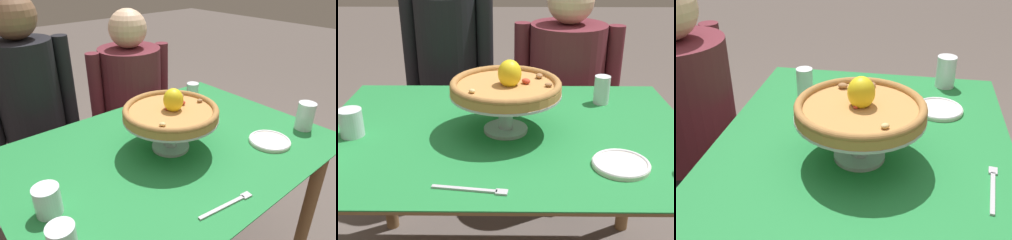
% 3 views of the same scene
% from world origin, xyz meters
% --- Properties ---
extents(dining_table, '(1.30, 0.92, 0.71)m').
position_xyz_m(dining_table, '(0.00, 0.00, 0.62)').
color(dining_table, olive).
rests_on(dining_table, ground).
extents(pizza_stand, '(0.37, 0.37, 0.14)m').
position_xyz_m(pizza_stand, '(0.00, -0.00, 0.82)').
color(pizza_stand, '#B7B7C1').
rests_on(pizza_stand, dining_table).
extents(pizza, '(0.37, 0.37, 0.11)m').
position_xyz_m(pizza, '(0.00, -0.00, 0.88)').
color(pizza, '#BC8447').
rests_on(pizza, pizza_stand).
extents(water_glass_side_left, '(0.08, 0.08, 0.09)m').
position_xyz_m(water_glass_side_left, '(-0.52, -0.04, 0.76)').
color(water_glass_side_left, silver).
rests_on(water_glass_side_left, dining_table).
extents(water_glass_back_right, '(0.06, 0.06, 0.11)m').
position_xyz_m(water_glass_back_right, '(0.38, 0.26, 0.76)').
color(water_glass_back_right, white).
rests_on(water_glass_back_right, dining_table).
extents(water_glass_front_right, '(0.08, 0.08, 0.13)m').
position_xyz_m(water_glass_front_right, '(0.56, -0.27, 0.77)').
color(water_glass_front_right, white).
rests_on(water_glass_front_right, dining_table).
extents(side_plate, '(0.17, 0.17, 0.02)m').
position_xyz_m(side_plate, '(0.34, -0.24, 0.72)').
color(side_plate, silver).
rests_on(side_plate, dining_table).
extents(dinner_fork, '(0.21, 0.05, 0.01)m').
position_xyz_m(dinner_fork, '(-0.08, -0.37, 0.72)').
color(dinner_fork, '#B7B7C1').
rests_on(dinner_fork, dining_table).
extents(diner_left, '(0.46, 0.36, 1.29)m').
position_xyz_m(diner_left, '(-0.30, 0.75, 0.61)').
color(diner_left, gray).
rests_on(diner_left, ground).
extents(diner_right, '(0.53, 0.42, 1.16)m').
position_xyz_m(diner_right, '(0.30, 0.73, 0.58)').
color(diner_right, black).
rests_on(diner_right, ground).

